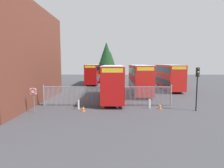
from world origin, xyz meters
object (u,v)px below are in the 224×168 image
(double_decker_bus_behind_fence_right, at_px, (140,78))
(traffic_cone_mid_forecourt, at_px, (160,106))
(bollard_near_left, at_px, (78,105))
(bollard_near_right, at_px, (149,104))
(double_decker_bus_behind_fence_left, at_px, (169,76))
(traffic_cone_by_gate, at_px, (103,105))
(traffic_cone_near_kerb, at_px, (83,109))
(traffic_light_kerbside, at_px, (197,81))
(double_decker_bus_far_back, at_px, (93,73))
(bollard_center_front, at_px, (117,103))
(double_decker_bus_near_gate, at_px, (113,81))
(speed_limit_sign_post, at_px, (33,94))

(double_decker_bus_behind_fence_right, relative_size, traffic_cone_mid_forecourt, 18.32)
(bollard_near_left, bearing_deg, bollard_near_right, 3.49)
(double_decker_bus_behind_fence_left, distance_m, bollard_near_right, 15.71)
(traffic_cone_by_gate, bearing_deg, traffic_cone_near_kerb, -140.75)
(traffic_cone_by_gate, relative_size, traffic_light_kerbside, 0.14)
(double_decker_bus_far_back, relative_size, traffic_cone_by_gate, 18.32)
(bollard_near_right, distance_m, traffic_cone_by_gate, 4.86)
(bollard_near_left, height_order, bollard_near_right, same)
(bollard_center_front, relative_size, traffic_cone_by_gate, 1.61)
(traffic_cone_near_kerb, xyz_separation_m, traffic_light_kerbside, (11.15, 0.44, 2.70))
(bollard_near_right, bearing_deg, traffic_cone_near_kerb, -167.59)
(bollard_near_left, bearing_deg, traffic_cone_mid_forecourt, 0.79)
(bollard_near_right, xyz_separation_m, traffic_cone_mid_forecourt, (1.04, -0.33, -0.19))
(traffic_cone_by_gate, height_order, traffic_cone_near_kerb, same)
(traffic_cone_mid_forecourt, bearing_deg, traffic_light_kerbside, -11.66)
(double_decker_bus_far_back, distance_m, traffic_cone_by_gate, 24.26)
(bollard_near_right, height_order, traffic_cone_mid_forecourt, bollard_near_right)
(double_decker_bus_behind_fence_left, distance_m, traffic_cone_by_gate, 18.12)
(double_decker_bus_behind_fence_left, xyz_separation_m, traffic_cone_mid_forecourt, (-4.97, -14.71, -2.13))
(traffic_cone_by_gate, bearing_deg, double_decker_bus_behind_fence_right, 61.94)
(double_decker_bus_behind_fence_left, height_order, double_decker_bus_behind_fence_right, same)
(double_decker_bus_near_gate, height_order, traffic_cone_near_kerb, double_decker_bus_near_gate)
(traffic_cone_mid_forecourt, bearing_deg, double_decker_bus_behind_fence_left, 71.34)
(traffic_cone_mid_forecourt, height_order, traffic_cone_near_kerb, same)
(traffic_light_kerbside, bearing_deg, bollard_near_right, 166.87)
(double_decker_bus_behind_fence_right, bearing_deg, traffic_cone_by_gate, -118.06)
(traffic_light_kerbside, bearing_deg, double_decker_bus_behind_fence_right, 111.80)
(double_decker_bus_behind_fence_left, height_order, bollard_near_right, double_decker_bus_behind_fence_left)
(traffic_light_kerbside, bearing_deg, bollard_center_front, 171.30)
(double_decker_bus_near_gate, height_order, traffic_cone_by_gate, double_decker_bus_near_gate)
(double_decker_bus_near_gate, relative_size, traffic_cone_near_kerb, 18.32)
(traffic_cone_mid_forecourt, relative_size, speed_limit_sign_post, 0.25)
(traffic_cone_near_kerb, bearing_deg, speed_limit_sign_post, -176.96)
(double_decker_bus_behind_fence_right, relative_size, traffic_cone_near_kerb, 18.32)
(traffic_cone_by_gate, xyz_separation_m, traffic_light_kerbside, (9.30, -1.07, 2.70))
(traffic_cone_mid_forecourt, bearing_deg, speed_limit_sign_post, -173.62)
(speed_limit_sign_post, bearing_deg, bollard_near_right, 8.59)
(bollard_center_front, bearing_deg, double_decker_bus_behind_fence_left, 56.59)
(traffic_cone_mid_forecourt, xyz_separation_m, speed_limit_sign_post, (-12.49, -1.40, 1.49))
(speed_limit_sign_post, bearing_deg, double_decker_bus_behind_fence_left, 42.70)
(traffic_cone_mid_forecourt, distance_m, traffic_cone_near_kerb, 7.84)
(double_decker_bus_far_back, distance_m, traffic_cone_near_kerb, 25.56)
(traffic_cone_near_kerb, distance_m, traffic_light_kerbside, 11.48)
(traffic_cone_near_kerb, bearing_deg, double_decker_bus_behind_fence_right, 57.86)
(bollard_near_left, bearing_deg, double_decker_bus_far_back, 92.54)
(bollard_near_right, bearing_deg, double_decker_bus_behind_fence_right, 88.77)
(traffic_cone_near_kerb, bearing_deg, double_decker_bus_far_back, 93.92)
(bollard_center_front, bearing_deg, traffic_light_kerbside, -8.70)
(double_decker_bus_behind_fence_right, xyz_separation_m, traffic_cone_mid_forecourt, (0.83, -9.88, -2.13))
(double_decker_bus_behind_fence_left, height_order, bollard_center_front, double_decker_bus_behind_fence_left)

